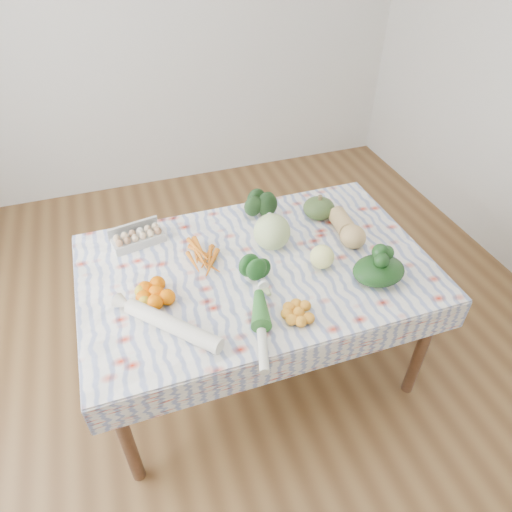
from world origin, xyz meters
TOP-DOWN VIEW (x-y plane):
  - ground at (0.00, 0.00)m, footprint 4.50×4.50m
  - wall_back at (0.00, 2.25)m, footprint 4.00×0.04m
  - dining_table at (0.00, 0.00)m, footprint 1.60×1.00m
  - tablecloth at (0.00, 0.00)m, footprint 1.66×1.06m
  - egg_carton at (-0.51, 0.34)m, footprint 0.27×0.15m
  - carrot_bunch at (-0.24, 0.11)m, footprint 0.23×0.21m
  - kale_bunch at (0.15, 0.34)m, footprint 0.21×0.19m
  - kabocha_squash at (0.45, 0.27)m, footprint 0.18×0.18m
  - cabbage at (0.12, 0.11)m, footprint 0.21×0.21m
  - butternut_squash at (0.51, 0.06)m, footprint 0.15×0.29m
  - orange_cluster at (-0.49, -0.07)m, footprint 0.28×0.28m
  - broccoli at (-0.03, -0.13)m, footprint 0.13×0.13m
  - mandarin_cluster at (0.06, -0.37)m, footprint 0.20×0.20m
  - grapefruit at (0.29, -0.11)m, footprint 0.12×0.12m
  - spinach_bag at (0.50, -0.27)m, footprint 0.26×0.21m
  - daikon at (-0.45, -0.28)m, footprint 0.37×0.40m
  - leek at (-0.12, -0.42)m, footprint 0.15×0.38m

SIDE VIEW (x-z plane):
  - ground at x=0.00m, z-range 0.00..0.00m
  - dining_table at x=0.00m, z-range 0.30..1.05m
  - tablecloth at x=0.00m, z-range 0.75..0.76m
  - carrot_bunch at x=-0.24m, z-range 0.76..0.80m
  - leek at x=-0.12m, z-range 0.76..0.80m
  - mandarin_cluster at x=0.06m, z-range 0.76..0.81m
  - daikon at x=-0.45m, z-range 0.76..0.83m
  - egg_carton at x=-0.51m, z-range 0.76..0.83m
  - orange_cluster at x=-0.49m, z-range 0.76..0.84m
  - broccoli at x=-0.03m, z-range 0.76..0.86m
  - spinach_bag at x=0.50m, z-range 0.76..0.87m
  - kabocha_squash at x=0.45m, z-range 0.76..0.87m
  - grapefruit at x=0.29m, z-range 0.76..0.88m
  - butternut_squash at x=0.51m, z-range 0.76..0.89m
  - kale_bunch at x=0.15m, z-range 0.76..0.91m
  - cabbage at x=0.12m, z-range 0.76..0.95m
  - wall_back at x=0.00m, z-range 0.00..2.80m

